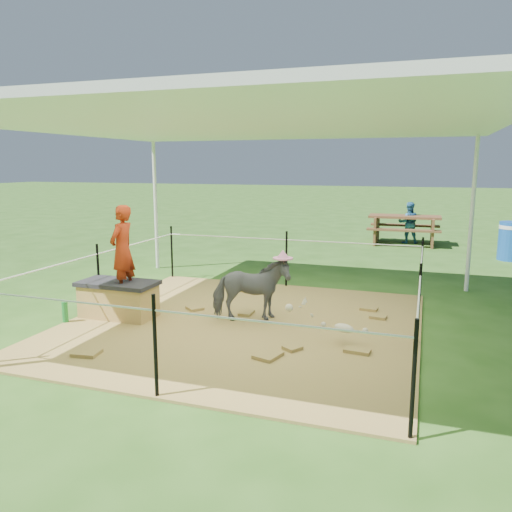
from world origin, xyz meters
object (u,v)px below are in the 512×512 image
(green_bottle, at_px, (65,312))
(pony, at_px, (251,290))
(woman, at_px, (122,242))
(picnic_table_near, at_px, (404,230))
(distant_person, at_px, (409,223))
(trash_barrel, at_px, (511,241))
(foal, at_px, (344,326))
(straw_bale, at_px, (119,301))

(green_bottle, height_order, pony, pony)
(woman, xyz_separation_m, picnic_table_near, (3.38, 8.27, -0.70))
(distant_person, bearing_deg, picnic_table_near, 50.91)
(woman, distance_m, picnic_table_near, 8.96)
(trash_barrel, bearing_deg, woman, -131.12)
(woman, xyz_separation_m, foal, (3.07, -0.07, -0.84))
(green_bottle, bearing_deg, pony, 20.03)
(straw_bale, relative_size, green_bottle, 3.60)
(straw_bale, xyz_separation_m, woman, (0.10, 0.00, 0.84))
(straw_bale, bearing_deg, foal, -1.35)
(woman, bearing_deg, foal, 88.55)
(green_bottle, bearing_deg, picnic_table_near, 65.21)
(woman, bearing_deg, pony, 103.47)
(straw_bale, relative_size, foal, 1.28)
(trash_barrel, bearing_deg, straw_bale, -131.60)
(woman, relative_size, pony, 1.19)
(foal, relative_size, trash_barrel, 0.91)
(green_bottle, relative_size, pony, 0.27)
(foal, relative_size, distant_person, 0.70)
(pony, height_order, trash_barrel, pony)
(green_bottle, xyz_separation_m, distant_person, (4.13, 8.90, 0.40))
(straw_bale, bearing_deg, trash_barrel, 48.40)
(straw_bale, xyz_separation_m, pony, (1.82, 0.41, 0.21))
(pony, bearing_deg, picnic_table_near, -36.10)
(woman, xyz_separation_m, trash_barrel, (5.78, 6.63, -0.66))
(foal, height_order, picnic_table_near, picnic_table_near)
(pony, bearing_deg, distant_person, -36.55)
(green_bottle, bearing_deg, trash_barrel, 47.72)
(straw_bale, height_order, pony, pony)
(woman, bearing_deg, distant_person, 157.55)
(straw_bale, bearing_deg, distant_person, 67.03)
(green_bottle, relative_size, picnic_table_near, 0.15)
(green_bottle, distance_m, pony, 2.54)
(woman, height_order, green_bottle, woman)
(foal, bearing_deg, picnic_table_near, 109.96)
(foal, distance_m, picnic_table_near, 8.35)
(woman, height_order, picnic_table_near, woman)
(woman, bearing_deg, straw_bale, -90.06)
(pony, bearing_deg, trash_barrel, -57.38)
(straw_bale, height_order, woman, woman)
(green_bottle, bearing_deg, straw_bale, 39.29)
(foal, distance_m, distant_person, 8.54)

